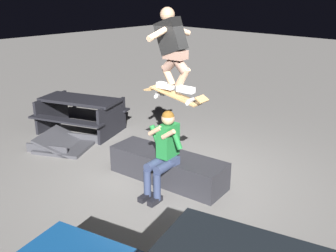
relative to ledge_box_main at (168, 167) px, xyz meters
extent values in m
plane|color=slate|center=(-0.04, -0.13, -0.23)|extent=(40.00, 40.00, 0.00)
cube|color=#28282D|center=(0.00, 0.00, 0.00)|extent=(2.04, 0.86, 0.45)
cube|color=#2D3856|center=(-0.22, 0.23, 0.29)|extent=(0.32, 0.20, 0.12)
cube|color=#1E7233|center=(-0.22, 0.23, 0.60)|extent=(0.24, 0.36, 0.50)
sphere|color=tan|center=(-0.22, 0.23, 0.95)|extent=(0.20, 0.20, 0.20)
sphere|color=brown|center=(-0.22, 0.23, 0.97)|extent=(0.19, 0.19, 0.19)
cylinder|color=#1E7233|center=(-0.43, 0.26, 0.67)|extent=(0.20, 0.10, 0.29)
cylinder|color=tan|center=(-0.36, 0.37, 0.77)|extent=(0.24, 0.10, 0.19)
cylinder|color=#1E7233|center=(-0.03, 0.31, 0.67)|extent=(0.20, 0.10, 0.29)
cylinder|color=tan|center=(-0.12, 0.40, 0.77)|extent=(0.24, 0.10, 0.19)
cylinder|color=#2D3856|center=(-0.34, 0.41, 0.27)|extent=(0.19, 0.41, 0.14)
cylinder|color=#2D3856|center=(-0.36, 0.61, 0.02)|extent=(0.11, 0.11, 0.41)
cube|color=black|center=(-0.37, 0.66, -0.19)|extent=(0.13, 0.27, 0.08)
cylinder|color=#2D3856|center=(-0.16, 0.44, 0.27)|extent=(0.19, 0.41, 0.14)
cylinder|color=#2D3856|center=(-0.19, 0.63, 0.02)|extent=(0.11, 0.11, 0.41)
cube|color=black|center=(-0.19, 0.68, -0.19)|extent=(0.13, 0.27, 0.08)
cube|color=#AD8451|center=(-0.36, 0.22, 1.32)|extent=(0.80, 0.27, 0.17)
cube|color=#AD8451|center=(0.09, 0.26, 1.34)|extent=(0.14, 0.21, 0.04)
cube|color=#AD8451|center=(-0.80, 0.18, 1.34)|extent=(0.13, 0.21, 0.07)
cube|color=#99999E|center=(-0.08, 0.24, 1.30)|extent=(0.08, 0.16, 0.04)
cylinder|color=white|center=(-0.08, 0.33, 1.27)|extent=(0.06, 0.03, 0.05)
cylinder|color=white|center=(-0.07, 0.15, 1.27)|extent=(0.06, 0.03, 0.05)
cube|color=#99999E|center=(-0.64, 0.19, 1.30)|extent=(0.08, 0.16, 0.04)
cylinder|color=white|center=(-0.64, 0.28, 1.27)|extent=(0.06, 0.03, 0.05)
cylinder|color=white|center=(-0.63, 0.11, 1.27)|extent=(0.06, 0.03, 0.05)
cube|color=white|center=(-0.18, 0.23, 1.43)|extent=(0.27, 0.12, 0.08)
cube|color=white|center=(-0.54, 0.20, 1.43)|extent=(0.27, 0.12, 0.08)
cylinder|color=tan|center=(-0.23, 0.23, 1.59)|extent=(0.24, 0.12, 0.31)
cylinder|color=#8F6C5C|center=(-0.30, 0.22, 1.79)|extent=(0.34, 0.16, 0.33)
cylinder|color=tan|center=(-0.48, 0.21, 1.59)|extent=(0.24, 0.12, 0.31)
cylinder|color=#8F6C5C|center=(-0.41, 0.21, 1.79)|extent=(0.34, 0.16, 0.33)
cube|color=#8F6C5C|center=(-0.36, 0.22, 1.89)|extent=(0.32, 0.22, 0.12)
cube|color=black|center=(-0.28, 0.23, 2.13)|extent=(0.47, 0.26, 0.52)
sphere|color=tan|center=(-0.22, 0.23, 2.41)|extent=(0.20, 0.20, 0.20)
cylinder|color=tan|center=(-0.28, 0.45, 2.19)|extent=(0.12, 0.45, 0.19)
cylinder|color=tan|center=(-0.24, 0.01, 2.19)|extent=(0.12, 0.45, 0.19)
cube|color=#38383D|center=(2.38, 0.40, -0.20)|extent=(1.28, 1.27, 0.06)
cube|color=#38383D|center=(2.38, 0.40, -0.13)|extent=(1.25, 1.25, 0.37)
cube|color=#38383D|center=(2.38, 0.81, -0.14)|extent=(0.78, 0.44, 0.18)
cube|color=#38383D|center=(2.38, 0.00, -0.14)|extent=(0.78, 0.44, 0.18)
cube|color=black|center=(2.92, -0.36, 0.49)|extent=(1.84, 1.27, 0.06)
cube|color=black|center=(2.72, 0.15, 0.19)|extent=(1.67, 0.84, 0.04)
cube|color=black|center=(3.12, -0.87, 0.19)|extent=(1.67, 0.84, 0.04)
cube|color=black|center=(3.64, -0.08, 0.13)|extent=(0.46, 1.05, 0.72)
cube|color=black|center=(2.20, -0.64, 0.13)|extent=(0.46, 1.05, 0.72)
cylinder|color=black|center=(-2.22, 1.83, 0.74)|extent=(0.53, 0.53, 0.06)
camera|label=1|loc=(-3.86, 4.10, 2.75)|focal=40.96mm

